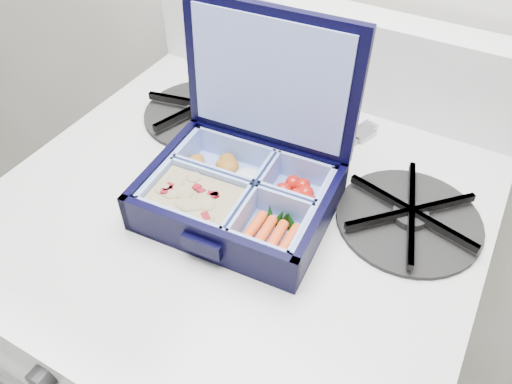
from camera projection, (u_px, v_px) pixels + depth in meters
The scene contains 5 objects.
stove at pixel (249, 357), 0.89m from camera, with size 0.55×0.55×0.83m, color silver, non-canonical shape.
bento_box at pixel (238, 196), 0.56m from camera, with size 0.20×0.16×0.05m, color black, non-canonical shape.
burner_grate at pixel (410, 214), 0.55m from camera, with size 0.16×0.16×0.02m, color black.
burner_grate_rear at pixel (203, 110), 0.70m from camera, with size 0.17×0.17×0.02m, color black.
fork at pixel (315, 165), 0.62m from camera, with size 0.03×0.20×0.01m, color #AAAAAA, non-canonical shape.
Camera 1 is at (0.82, 1.34, 1.24)m, focal length 35.00 mm.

